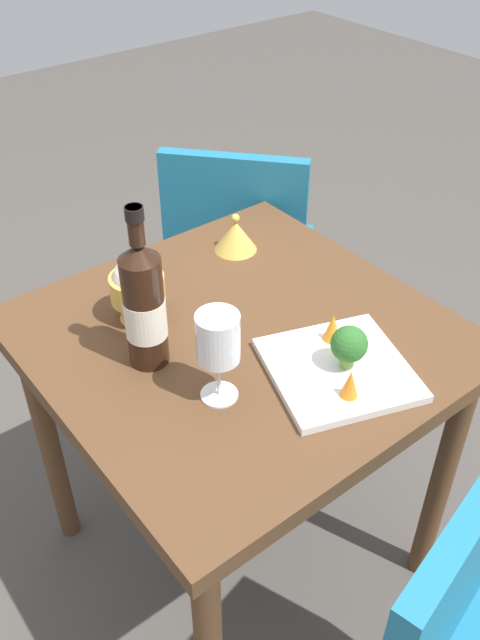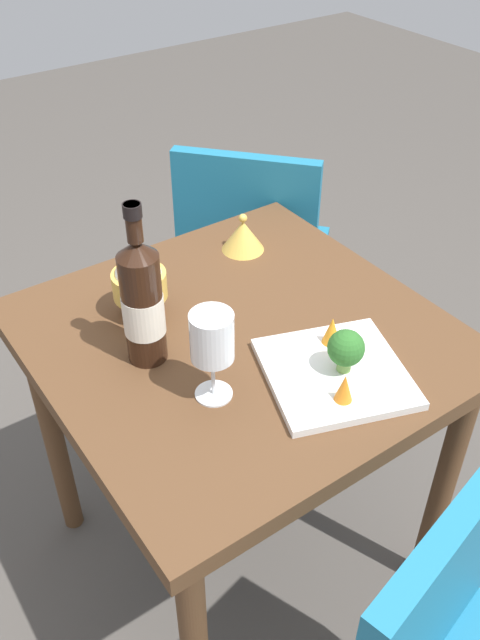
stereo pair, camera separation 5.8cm
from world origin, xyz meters
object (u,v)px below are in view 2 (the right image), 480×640
object	(u,v)px
serving_plate	(335,373)
rice_bowl	(140,284)
carrot_garnish_right	(332,330)
carrot_garnish_left	(344,388)
wine_bottle	(142,302)
rice_bowl_lid	(243,235)
chair_near_window	(251,246)
wine_glass	(212,339)
broccoli_floret	(346,349)

from	to	relation	value
serving_plate	rice_bowl	bearing A→B (deg)	28.19
serving_plate	carrot_garnish_right	size ratio (longest dim) A/B	5.56
serving_plate	carrot_garnish_left	distance (m)	0.08
rice_bowl	carrot_garnish_left	xyz separation A→B (m)	(-0.44, -0.16, -0.03)
wine_bottle	rice_bowl_lid	distance (m)	0.43
chair_near_window	wine_glass	distance (m)	0.91
rice_bowl	rice_bowl_lid	size ratio (longest dim) A/B	1.42
rice_bowl_lid	serving_plate	bearing A→B (deg)	165.97
serving_plate	carrot_garnish_right	distance (m)	0.09
wine_glass	broccoli_floret	world-z (taller)	wine_glass
wine_glass	carrot_garnish_right	bearing A→B (deg)	-95.10
rice_bowl_lid	serving_plate	world-z (taller)	rice_bowl_lid
serving_plate	broccoli_floret	distance (m)	0.06
wine_glass	carrot_garnish_left	bearing A→B (deg)	-132.08
chair_near_window	serving_plate	xyz separation A→B (m)	(-0.73, 0.34, 0.22)
rice_bowl	rice_bowl_lid	world-z (taller)	rice_bowl
serving_plate	broccoli_floret	size ratio (longest dim) A/B	3.72
rice_bowl	carrot_garnish_right	bearing A→B (deg)	-141.45
rice_bowl	serving_plate	size ratio (longest dim) A/B	0.44
rice_bowl_lid	carrot_garnish_left	bearing A→B (deg)	163.54
wine_bottle	carrot_garnish_left	bearing A→B (deg)	-145.51
rice_bowl	broccoli_floret	size ratio (longest dim) A/B	1.65
chair_near_window	serving_plate	distance (m)	0.83
wine_bottle	rice_bowl_lid	world-z (taller)	wine_bottle
rice_bowl	chair_near_window	bearing A→B (deg)	-56.27
chair_near_window	carrot_garnish_left	size ratio (longest dim) A/B	15.45
carrot_garnish_right	carrot_garnish_left	bearing A→B (deg)	146.82
broccoli_floret	wine_glass	bearing A→B (deg)	66.68
wine_glass	carrot_garnish_left	distance (m)	0.24
rice_bowl_lid	carrot_garnish_left	xyz separation A→B (m)	(-0.52, 0.15, 0.01)
broccoli_floret	carrot_garnish_right	size ratio (longest dim) A/B	1.49
carrot_garnish_left	rice_bowl_lid	bearing A→B (deg)	-16.46
rice_bowl_lid	wine_glass	bearing A→B (deg)	138.76
wine_bottle	wine_glass	distance (m)	0.17
serving_plate	carrot_garnish_left	bearing A→B (deg)	148.39
wine_bottle	serving_plate	distance (m)	0.37
wine_bottle	serving_plate	bearing A→B (deg)	-134.15
wine_glass	rice_bowl_lid	xyz separation A→B (m)	(0.37, -0.32, -0.09)
rice_bowl_lid	serving_plate	xyz separation A→B (m)	(-0.46, 0.11, -0.03)
rice_bowl	carrot_garnish_right	size ratio (longest dim) A/B	2.47
broccoli_floret	carrot_garnish_right	world-z (taller)	broccoli_floret
chair_near_window	wine_bottle	xyz separation A→B (m)	(-0.48, 0.59, 0.34)
broccoli_floret	carrot_garnish_left	size ratio (longest dim) A/B	1.56
carrot_garnish_left	serving_plate	bearing A→B (deg)	-31.61
chair_near_window	broccoli_floret	world-z (taller)	chair_near_window
wine_bottle	serving_plate	size ratio (longest dim) A/B	1.02
wine_bottle	carrot_garnish_left	world-z (taller)	wine_bottle
carrot_garnish_right	broccoli_floret	bearing A→B (deg)	155.84
rice_bowl_lid	carrot_garnish_left	size ratio (longest dim) A/B	1.82
chair_near_window	rice_bowl_lid	xyz separation A→B (m)	(-0.27, 0.22, 0.25)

